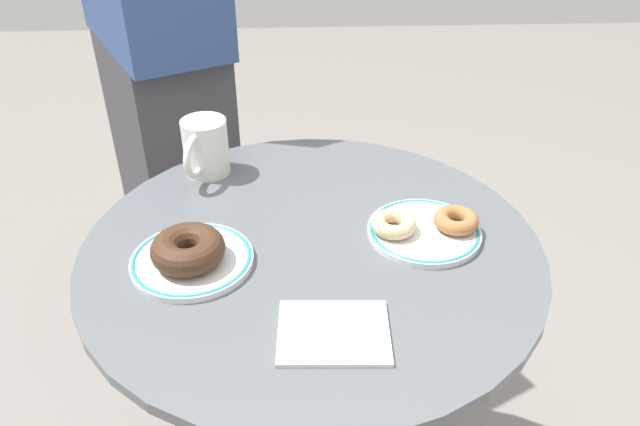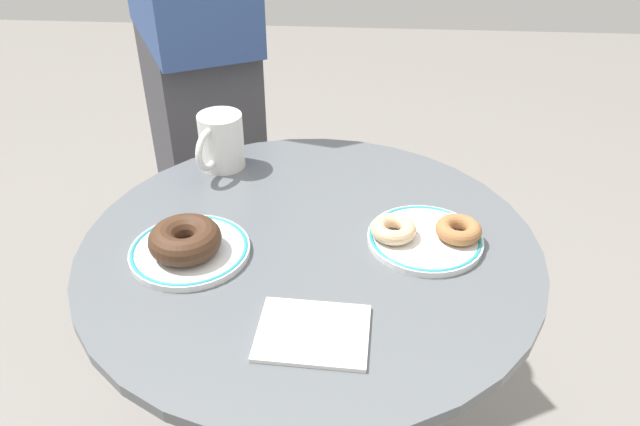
% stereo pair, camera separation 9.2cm
% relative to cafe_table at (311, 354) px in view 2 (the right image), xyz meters
% --- Properties ---
extents(cafe_table, '(0.70, 0.70, 0.72)m').
position_rel_cafe_table_xyz_m(cafe_table, '(0.00, 0.00, 0.00)').
color(cafe_table, '#565B60').
rests_on(cafe_table, ground).
extents(plate_left, '(0.18, 0.18, 0.01)m').
position_rel_cafe_table_xyz_m(plate_left, '(-0.17, -0.04, 0.25)').
color(plate_left, white).
rests_on(plate_left, cafe_table).
extents(plate_right, '(0.17, 0.17, 0.01)m').
position_rel_cafe_table_xyz_m(plate_right, '(0.17, 0.01, 0.25)').
color(plate_right, white).
rests_on(plate_right, cafe_table).
extents(donut_chocolate, '(0.11, 0.11, 0.04)m').
position_rel_cafe_table_xyz_m(donut_chocolate, '(-0.18, -0.05, 0.27)').
color(donut_chocolate, '#422819').
rests_on(donut_chocolate, plate_left).
extents(donut_cinnamon, '(0.09, 0.09, 0.02)m').
position_rel_cafe_table_xyz_m(donut_cinnamon, '(0.22, 0.02, 0.27)').
color(donut_cinnamon, '#A36B3D').
rests_on(donut_cinnamon, plate_right).
extents(donut_glazed, '(0.10, 0.10, 0.02)m').
position_rel_cafe_table_xyz_m(donut_glazed, '(0.13, 0.01, 0.27)').
color(donut_glazed, '#E0B789').
rests_on(donut_glazed, plate_right).
extents(paper_napkin, '(0.14, 0.12, 0.01)m').
position_rel_cafe_table_xyz_m(paper_napkin, '(0.02, -0.19, 0.25)').
color(paper_napkin, white).
rests_on(paper_napkin, cafe_table).
extents(coffee_mug, '(0.08, 0.12, 0.10)m').
position_rel_cafe_table_xyz_m(coffee_mug, '(-0.18, 0.22, 0.29)').
color(coffee_mug, white).
rests_on(coffee_mug, cafe_table).
extents(person_figure, '(0.39, 0.48, 1.58)m').
position_rel_cafe_table_xyz_m(person_figure, '(-0.33, 0.64, 0.29)').
color(person_figure, '#3D3D42').
rests_on(person_figure, ground).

